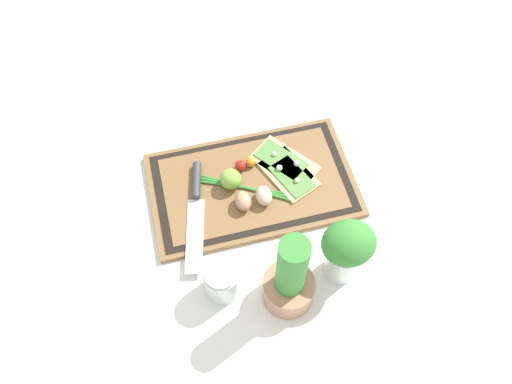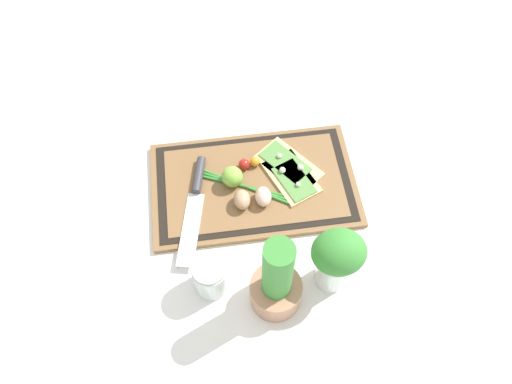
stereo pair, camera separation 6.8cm
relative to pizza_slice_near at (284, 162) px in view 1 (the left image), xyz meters
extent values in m
plane|color=white|center=(0.09, 0.04, -0.02)|extent=(6.00, 6.00, 0.00)
cube|color=brown|center=(0.09, 0.04, -0.02)|extent=(0.51, 0.31, 0.01)
cube|color=black|center=(0.09, 0.04, -0.01)|extent=(0.48, 0.28, 0.00)
cube|color=brown|center=(0.09, 0.04, -0.01)|extent=(0.44, 0.25, 0.00)
cube|color=#DBBC7F|center=(0.00, 0.00, 0.00)|extent=(0.17, 0.19, 0.01)
cube|color=#568942|center=(0.01, -0.01, 0.00)|extent=(0.13, 0.14, 0.00)
sphere|color=silver|center=(-0.03, 0.02, 0.01)|extent=(0.02, 0.02, 0.02)
sphere|color=silver|center=(0.02, -0.02, 0.01)|extent=(0.01, 0.01, 0.01)
cube|color=#DBBC7F|center=(0.00, 0.04, 0.00)|extent=(0.14, 0.17, 0.01)
cube|color=#568942|center=(-0.01, 0.05, 0.00)|extent=(0.10, 0.13, 0.00)
sphere|color=silver|center=(0.02, 0.02, 0.01)|extent=(0.02, 0.02, 0.02)
sphere|color=silver|center=(-0.01, 0.07, 0.01)|extent=(0.01, 0.01, 0.01)
cube|color=silver|center=(0.26, 0.15, 0.00)|extent=(0.08, 0.20, 0.00)
cylinder|color=#38383D|center=(0.23, 0.00, 0.01)|extent=(0.04, 0.10, 0.02)
ellipsoid|color=tan|center=(0.13, 0.09, 0.01)|extent=(0.04, 0.05, 0.04)
ellipsoid|color=beige|center=(0.08, 0.09, 0.01)|extent=(0.04, 0.05, 0.04)
sphere|color=#7FB742|center=(0.14, 0.03, 0.02)|extent=(0.05, 0.05, 0.05)
sphere|color=red|center=(0.11, -0.01, 0.01)|extent=(0.03, 0.03, 0.03)
sphere|color=orange|center=(0.08, -0.02, 0.01)|extent=(0.03, 0.03, 0.03)
cylinder|color=#388433|center=(0.11, 0.05, 0.00)|extent=(0.21, 0.13, 0.01)
cylinder|color=#388433|center=(0.11, 0.05, 0.00)|extent=(0.22, 0.12, 0.01)
cylinder|color=#388433|center=(0.11, 0.05, 0.00)|extent=(0.23, 0.10, 0.01)
cylinder|color=#AD7A5B|center=(0.08, 0.33, 0.01)|extent=(0.11, 0.11, 0.07)
cylinder|color=#388433|center=(0.08, 0.33, 0.12)|extent=(0.06, 0.06, 0.22)
cylinder|color=silver|center=(0.22, 0.28, 0.02)|extent=(0.08, 0.08, 0.09)
cylinder|color=#D16023|center=(0.22, 0.28, -0.01)|extent=(0.07, 0.07, 0.03)
cylinder|color=silver|center=(0.22, 0.28, 0.07)|extent=(0.07, 0.07, 0.01)
cylinder|color=silver|center=(-0.05, 0.30, 0.03)|extent=(0.07, 0.07, 0.10)
ellipsoid|color=#388433|center=(-0.05, 0.30, 0.12)|extent=(0.12, 0.10, 0.09)
camera|label=1|loc=(0.24, 0.67, 1.05)|focal=35.00mm
camera|label=2|loc=(0.18, 0.69, 1.05)|focal=35.00mm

